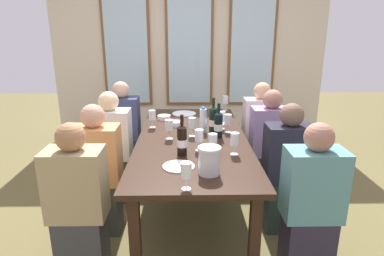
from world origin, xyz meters
TOP-DOWN VIEW (x-y plane):
  - ground_plane at (0.00, 0.00)m, footprint 12.00×12.00m
  - back_wall_with_windows at (0.00, 2.36)m, footprint 4.16×0.10m
  - dining_table at (0.00, 0.00)m, footprint 0.96×2.13m
  - white_plate_0 at (0.30, 0.46)m, footprint 0.22×0.22m
  - white_plate_1 at (-0.08, 0.83)m, footprint 0.27×0.27m
  - white_plate_2 at (-0.11, -0.66)m, footprint 0.23×0.23m
  - metal_pitcher at (0.10, -0.77)m, footprint 0.16×0.16m
  - wine_bottle_0 at (-0.09, -0.43)m, footprint 0.08×0.08m
  - wine_bottle_1 at (0.19, 0.09)m, footprint 0.08×0.08m
  - wine_bottle_2 at (0.23, -0.01)m, footprint 0.08×0.08m
  - tasting_bowl_0 at (-0.16, 0.36)m, footprint 0.13×0.13m
  - tasting_bowl_1 at (-0.29, 0.60)m, footprint 0.14×0.14m
  - water_bottle at (0.10, 0.15)m, footprint 0.06×0.06m
  - wine_glass_0 at (-0.38, 0.30)m, footprint 0.07×0.07m
  - wine_glass_1 at (0.05, -0.34)m, footprint 0.07×0.07m
  - wine_glass_2 at (-0.20, -0.05)m, footprint 0.07×0.07m
  - wine_glass_3 at (0.32, -0.43)m, footprint 0.07×0.07m
  - wine_glass_4 at (-0.05, -0.99)m, footprint 0.07×0.07m
  - wine_glass_5 at (0.29, 0.24)m, footprint 0.07×0.07m
  - wine_glass_6 at (0.33, 0.13)m, footprint 0.07×0.07m
  - wine_glass_7 at (0.00, 0.02)m, footprint 0.07×0.07m
  - wine_glass_8 at (0.15, -0.45)m, footprint 0.07×0.07m
  - wine_glass_9 at (0.41, 1.00)m, footprint 0.07×0.07m
  - seated_person_0 at (-0.78, 0.25)m, footprint 0.38×0.24m
  - seated_person_1 at (0.78, 0.31)m, footprint 0.38×0.24m
  - seated_person_2 at (-0.78, 0.84)m, footprint 0.38×0.24m
  - seated_person_3 at (0.78, 0.75)m, footprint 0.38×0.24m
  - seated_person_4 at (-0.78, -0.30)m, footprint 0.38×0.24m
  - seated_person_5 at (0.78, -0.29)m, footprint 0.38×0.24m
  - seated_person_6 at (-0.78, -0.81)m, footprint 0.38×0.24m
  - seated_person_7 at (0.78, -0.84)m, footprint 0.38×0.24m

SIDE VIEW (x-z plane):
  - ground_plane at x=0.00m, z-range 0.00..0.00m
  - seated_person_0 at x=-0.78m, z-range -0.03..1.08m
  - seated_person_1 at x=0.78m, z-range -0.03..1.08m
  - seated_person_2 at x=-0.78m, z-range -0.03..1.08m
  - seated_person_3 at x=0.78m, z-range -0.03..1.08m
  - seated_person_4 at x=-0.78m, z-range -0.03..1.08m
  - seated_person_5 at x=0.78m, z-range -0.03..1.08m
  - seated_person_6 at x=-0.78m, z-range -0.03..1.08m
  - seated_person_7 at x=0.78m, z-range -0.03..1.08m
  - dining_table at x=0.00m, z-range 0.30..1.04m
  - white_plate_0 at x=0.30m, z-range 0.74..0.75m
  - white_plate_1 at x=-0.08m, z-range 0.74..0.75m
  - white_plate_2 at x=-0.11m, z-range 0.74..0.75m
  - tasting_bowl_0 at x=-0.16m, z-range 0.74..0.78m
  - tasting_bowl_1 at x=-0.29m, z-range 0.74..0.79m
  - metal_pitcher at x=0.10m, z-range 0.74..0.93m
  - water_bottle at x=0.10m, z-range 0.73..0.97m
  - wine_glass_3 at x=0.32m, z-range 0.77..0.94m
  - wine_glass_5 at x=0.29m, z-range 0.77..0.94m
  - wine_glass_8 at x=0.15m, z-range 0.77..0.94m
  - wine_glass_2 at x=-0.20m, z-range 0.77..0.94m
  - wine_glass_4 at x=-0.05m, z-range 0.77..0.94m
  - wine_bottle_2 at x=0.23m, z-range 0.70..1.01m
  - wine_glass_0 at x=-0.38m, z-range 0.77..0.94m
  - wine_glass_1 at x=0.05m, z-range 0.77..0.95m
  - wine_glass_6 at x=0.33m, z-range 0.77..0.95m
  - wine_glass_7 at x=0.00m, z-range 0.77..0.95m
  - wine_glass_9 at x=0.41m, z-range 0.77..0.95m
  - wine_bottle_0 at x=-0.09m, z-range 0.70..1.02m
  - wine_bottle_1 at x=0.19m, z-range 0.70..1.04m
  - back_wall_with_windows at x=0.00m, z-range 0.00..2.90m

